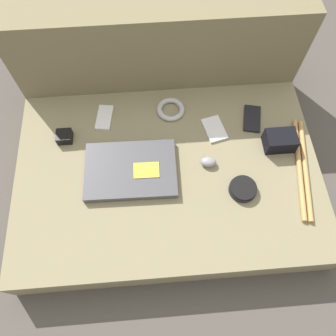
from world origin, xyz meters
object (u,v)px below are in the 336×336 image
object	(u,v)px
phone_silver	(214,129)
phone_black	(104,118)
speaker_puck	(243,189)
phone_small	(252,119)
camera_pouch	(280,141)
charger_brick	(64,137)
laptop	(131,170)
computer_mouse	(208,162)

from	to	relation	value
phone_silver	phone_black	distance (m)	0.43
phone_silver	speaker_puck	bearing A→B (deg)	-89.59
phone_black	phone_small	distance (m)	0.58
phone_silver	camera_pouch	world-z (taller)	camera_pouch
speaker_puck	charger_brick	bearing A→B (deg)	157.61
phone_black	charger_brick	xyz separation A→B (m)	(-0.15, -0.08, 0.01)
phone_silver	camera_pouch	bearing A→B (deg)	-34.26
phone_silver	charger_brick	size ratio (longest dim) A/B	2.20
laptop	phone_black	bearing A→B (deg)	113.28
speaker_puck	phone_small	size ratio (longest dim) A/B	0.74
phone_black	charger_brick	size ratio (longest dim) A/B	2.14
computer_mouse	phone_small	bearing A→B (deg)	51.76
camera_pouch	charger_brick	world-z (taller)	camera_pouch
phone_small	charger_brick	size ratio (longest dim) A/B	2.32
speaker_puck	camera_pouch	bearing A→B (deg)	46.05
phone_silver	charger_brick	xyz separation A→B (m)	(-0.57, 0.00, 0.01)
camera_pouch	computer_mouse	bearing A→B (deg)	-167.84
phone_silver	phone_black	size ratio (longest dim) A/B	1.03
speaker_puck	phone_small	xyz separation A→B (m)	(0.09, 0.29, -0.01)
phone_black	phone_small	bearing A→B (deg)	3.83
phone_black	computer_mouse	bearing A→B (deg)	-22.54
phone_small	camera_pouch	xyz separation A→B (m)	(0.07, -0.12, 0.03)
speaker_puck	phone_black	world-z (taller)	speaker_puck
charger_brick	speaker_puck	bearing A→B (deg)	-22.39
laptop	speaker_puck	distance (m)	0.40
phone_silver	charger_brick	world-z (taller)	charger_brick
speaker_puck	phone_black	xyz separation A→B (m)	(-0.48, 0.34, -0.01)
computer_mouse	phone_small	distance (m)	0.27
speaker_puck	charger_brick	distance (m)	0.68
computer_mouse	phone_silver	distance (m)	0.15
phone_black	phone_small	world-z (taller)	same
computer_mouse	charger_brick	distance (m)	0.54
laptop	camera_pouch	xyz separation A→B (m)	(0.55, 0.07, 0.02)
laptop	phone_black	size ratio (longest dim) A/B	2.75
phone_small	camera_pouch	size ratio (longest dim) A/B	1.18
computer_mouse	charger_brick	size ratio (longest dim) A/B	1.10
phone_small	camera_pouch	world-z (taller)	camera_pouch
laptop	charger_brick	size ratio (longest dim) A/B	5.88
phone_silver	camera_pouch	size ratio (longest dim) A/B	1.11
laptop	phone_silver	bearing A→B (deg)	26.79
computer_mouse	phone_black	distance (m)	0.44
laptop	speaker_puck	xyz separation A→B (m)	(0.39, -0.10, -0.00)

